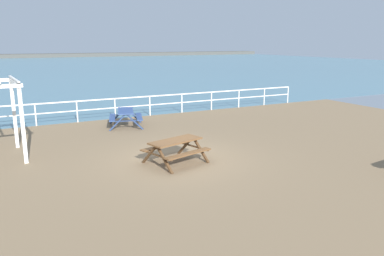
{
  "coord_description": "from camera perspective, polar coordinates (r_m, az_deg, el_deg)",
  "views": [
    {
      "loc": [
        -5.17,
        -11.21,
        3.9
      ],
      "look_at": [
        0.97,
        0.86,
        0.8
      ],
      "focal_mm": 35.29,
      "sensor_mm": 36.0,
      "label": 1
    }
  ],
  "objects": [
    {
      "name": "picnic_table_near_right",
      "position": [
        12.36,
        -2.5,
        -2.69
      ],
      "size": [
        2.14,
        1.94,
        0.8
      ],
      "rotation": [
        0.0,
        0.0,
        0.28
      ],
      "color": "brown",
      "rests_on": "ground"
    },
    {
      "name": "picnic_table_near_left",
      "position": [
        17.99,
        -10.0,
        2.06
      ],
      "size": [
        1.94,
        2.15,
        0.8
      ],
      "rotation": [
        0.0,
        0.0,
        1.29
      ],
      "color": "#334C84",
      "rests_on": "ground"
    },
    {
      "name": "distant_shoreline",
      "position": [
        107.16,
        -24.54,
        9.65
      ],
      "size": [
        142.0,
        6.0,
        1.8
      ],
      "primitive_type": "cube",
      "color": "#4C4C47",
      "rests_on": "ground"
    },
    {
      "name": "sea_band",
      "position": [
        64.29,
        -22.55,
        8.43
      ],
      "size": [
        142.0,
        90.0,
        0.01
      ],
      "primitive_type": "cube",
      "color": "teal",
      "rests_on": "ground"
    },
    {
      "name": "ground_plane",
      "position": [
        12.98,
        -2.1,
        -5.07
      ],
      "size": [
        30.0,
        24.0,
        0.2
      ],
      "primitive_type": "cube",
      "color": "#846B4C"
    },
    {
      "name": "seaward_railing",
      "position": [
        19.91,
        -11.58,
        3.51
      ],
      "size": [
        23.07,
        0.07,
        1.08
      ],
      "color": "white",
      "rests_on": "ground"
    }
  ]
}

